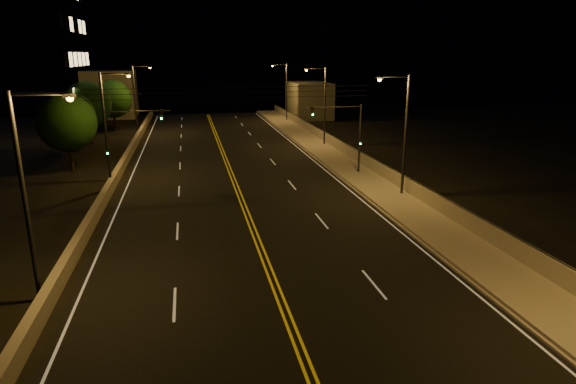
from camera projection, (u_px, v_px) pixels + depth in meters
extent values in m
cube|color=black|center=(251.00, 223.00, 30.30)|extent=(18.00, 120.00, 0.02)
cube|color=gray|center=(410.00, 210.00, 32.37)|extent=(3.60, 120.00, 0.30)
cube|color=gray|center=(384.00, 213.00, 32.03)|extent=(0.14, 120.00, 0.15)
cube|color=gray|center=(433.00, 200.00, 32.51)|extent=(0.30, 120.00, 1.00)
cube|color=gray|center=(87.00, 228.00, 28.29)|extent=(0.45, 120.00, 0.86)
cube|color=gray|center=(309.00, 100.00, 80.35)|extent=(6.00, 10.00, 5.81)
cube|color=gray|center=(111.00, 94.00, 80.70)|extent=(8.00, 8.00, 7.71)
cylinder|color=black|center=(434.00, 192.00, 32.37)|extent=(0.06, 120.00, 0.06)
cube|color=silver|center=(107.00, 233.00, 28.61)|extent=(0.12, 116.00, 0.00)
cube|color=silver|center=(379.00, 214.00, 31.98)|extent=(0.12, 116.00, 0.00)
cube|color=gold|center=(248.00, 223.00, 30.27)|extent=(0.12, 116.00, 0.00)
cube|color=gold|center=(253.00, 223.00, 30.32)|extent=(0.12, 116.00, 0.00)
cube|color=silver|center=(175.00, 304.00, 20.47)|extent=(0.12, 3.00, 0.00)
cube|color=silver|center=(177.00, 231.00, 28.94)|extent=(0.12, 3.00, 0.00)
cube|color=silver|center=(179.00, 191.00, 37.42)|extent=(0.12, 3.00, 0.00)
cube|color=silver|center=(180.00, 166.00, 45.89)|extent=(0.12, 3.00, 0.00)
cube|color=silver|center=(181.00, 148.00, 54.36)|extent=(0.12, 3.00, 0.00)
cube|color=silver|center=(181.00, 136.00, 62.83)|extent=(0.12, 3.00, 0.00)
cube|color=silver|center=(182.00, 126.00, 71.30)|extent=(0.12, 3.00, 0.00)
cube|color=silver|center=(182.00, 119.00, 79.78)|extent=(0.12, 3.00, 0.00)
cube|color=silver|center=(374.00, 284.00, 22.23)|extent=(0.12, 3.00, 0.00)
cube|color=silver|center=(322.00, 221.00, 30.70)|extent=(0.12, 3.00, 0.00)
cube|color=silver|center=(292.00, 185.00, 39.18)|extent=(0.12, 3.00, 0.00)
cube|color=silver|center=(273.00, 162.00, 47.65)|extent=(0.12, 3.00, 0.00)
cube|color=silver|center=(259.00, 145.00, 56.12)|extent=(0.12, 3.00, 0.00)
cube|color=silver|center=(250.00, 134.00, 64.59)|extent=(0.12, 3.00, 0.00)
cube|color=silver|center=(242.00, 124.00, 73.06)|extent=(0.12, 3.00, 0.00)
cube|color=silver|center=(236.00, 117.00, 81.53)|extent=(0.12, 3.00, 0.00)
cylinder|color=#2D2D33|center=(405.00, 138.00, 34.70)|extent=(0.20, 0.20, 8.91)
cylinder|color=#2D2D33|center=(395.00, 77.00, 33.30)|extent=(2.20, 0.12, 0.12)
cube|color=#2D2D33|center=(380.00, 78.00, 33.11)|extent=(0.50, 0.25, 0.14)
sphere|color=#FF9E2D|center=(380.00, 79.00, 33.13)|extent=(0.28, 0.28, 0.28)
cylinder|color=#2D2D33|center=(325.00, 108.00, 54.54)|extent=(0.20, 0.20, 8.91)
cylinder|color=#2D2D33|center=(316.00, 68.00, 53.14)|extent=(2.20, 0.12, 0.12)
cube|color=#2D2D33|center=(306.00, 69.00, 52.95)|extent=(0.50, 0.25, 0.14)
sphere|color=#FF9E2D|center=(306.00, 70.00, 52.97)|extent=(0.28, 0.28, 0.28)
cylinder|color=#2D2D33|center=(287.00, 93.00, 74.88)|extent=(0.20, 0.20, 8.91)
cylinder|color=#2D2D33|center=(280.00, 65.00, 73.48)|extent=(2.20, 0.12, 0.12)
cube|color=#2D2D33|center=(273.00, 65.00, 73.29)|extent=(0.50, 0.25, 0.14)
sphere|color=#FF9E2D|center=(273.00, 66.00, 73.32)|extent=(0.28, 0.28, 0.28)
cylinder|color=#2D2D33|center=(25.00, 202.00, 19.60)|extent=(0.20, 0.20, 8.91)
cylinder|color=#2D2D33|center=(39.00, 94.00, 18.63)|extent=(2.20, 0.12, 0.12)
cube|color=#2D2D33|center=(70.00, 96.00, 18.87)|extent=(0.50, 0.25, 0.14)
sphere|color=#FF9E2D|center=(70.00, 98.00, 18.89)|extent=(0.28, 0.28, 0.28)
cylinder|color=#2D2D33|center=(105.00, 128.00, 39.51)|extent=(0.20, 0.20, 8.91)
cylinder|color=#2D2D33|center=(114.00, 74.00, 38.54)|extent=(2.20, 0.12, 0.12)
cube|color=#2D2D33|center=(129.00, 75.00, 38.77)|extent=(0.50, 0.25, 0.14)
sphere|color=#FF9E2D|center=(129.00, 76.00, 38.80)|extent=(0.28, 0.28, 0.28)
cylinder|color=#2D2D33|center=(135.00, 100.00, 63.44)|extent=(0.20, 0.20, 8.91)
cylinder|color=#2D2D33|center=(141.00, 66.00, 62.47)|extent=(2.20, 0.12, 0.12)
cube|color=#2D2D33|center=(150.00, 67.00, 62.71)|extent=(0.50, 0.25, 0.14)
sphere|color=#FF9E2D|center=(150.00, 68.00, 62.74)|extent=(0.28, 0.28, 0.28)
cylinder|color=#2D2D33|center=(360.00, 140.00, 41.69)|extent=(0.18, 0.18, 6.20)
cylinder|color=#2D2D33|center=(333.00, 107.00, 40.40)|extent=(5.00, 0.10, 0.10)
cube|color=black|center=(313.00, 112.00, 40.16)|extent=(0.28, 0.18, 0.80)
sphere|color=#19FF4C|center=(313.00, 115.00, 40.12)|extent=(0.14, 0.14, 0.14)
cube|color=black|center=(360.00, 142.00, 41.58)|extent=(0.22, 0.14, 0.55)
cylinder|color=#2D2D33|center=(108.00, 149.00, 37.63)|extent=(0.18, 0.18, 6.20)
cylinder|color=#2D2D33|center=(138.00, 111.00, 37.32)|extent=(5.00, 0.10, 0.10)
cube|color=black|center=(161.00, 115.00, 37.75)|extent=(0.28, 0.18, 0.80)
sphere|color=#19FF4C|center=(161.00, 119.00, 37.72)|extent=(0.14, 0.14, 0.14)
cube|color=black|center=(107.00, 151.00, 37.51)|extent=(0.22, 0.14, 0.55)
cylinder|color=black|center=(233.00, 98.00, 37.32)|extent=(22.00, 0.03, 0.03)
cylinder|color=black|center=(233.00, 93.00, 37.21)|extent=(22.00, 0.03, 0.03)
cylinder|color=black|center=(232.00, 87.00, 37.10)|extent=(22.00, 0.03, 0.03)
cylinder|color=black|center=(71.00, 158.00, 43.64)|extent=(0.36, 0.36, 2.43)
sphere|color=black|center=(67.00, 123.00, 42.77)|extent=(5.12, 5.12, 5.12)
cylinder|color=black|center=(76.00, 142.00, 52.35)|extent=(0.36, 0.36, 2.21)
sphere|color=black|center=(73.00, 115.00, 51.56)|extent=(4.66, 4.66, 4.66)
cylinder|color=black|center=(91.00, 133.00, 57.24)|extent=(0.36, 0.36, 2.55)
sphere|color=black|center=(88.00, 105.00, 56.33)|extent=(5.38, 5.38, 5.38)
cylinder|color=black|center=(115.00, 122.00, 66.58)|extent=(0.36, 0.36, 2.44)
sphere|color=black|center=(112.00, 99.00, 65.70)|extent=(5.15, 5.15, 5.15)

